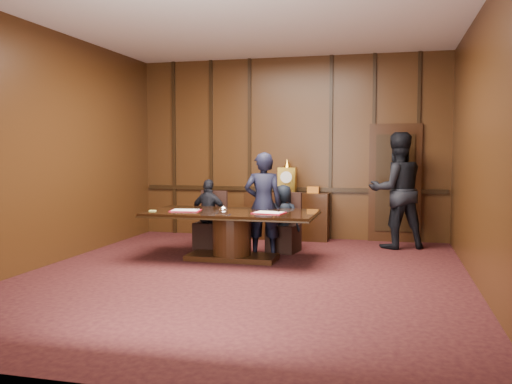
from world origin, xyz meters
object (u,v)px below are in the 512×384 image
Objects in this scene: sideboard at (287,214)px; conference_table at (232,227)px; signatory_left at (209,214)px; witness_left at (263,204)px; signatory_right at (283,219)px; witness_right at (397,190)px.

sideboard is 0.61× the size of conference_table.
conference_table is 2.17× the size of signatory_left.
witness_left reaches higher than conference_table.
sideboard is 1.38m from signatory_right.
sideboard is at bearing -33.84° from witness_right.
signatory_right is at bearing -82.09° from sideboard.
witness_right is at bearing -145.00° from signatory_right.
sideboard is 0.96× the size of witness_left.
signatory_left is at bearing -31.07° from witness_left.
conference_table is 1.04m from signatory_left.
signatory_left is (-1.11, -1.36, 0.12)m from sideboard.
signatory_right is (1.30, 0.00, -0.04)m from signatory_left.
witness_right reaches higher than signatory_left.
witness_left is 0.83× the size of witness_right.
signatory_left is 0.60× the size of witness_right.
witness_left reaches higher than signatory_right.
conference_table is at bearing 36.16° from witness_left.
witness_right is at bearing -161.89° from witness_left.
sideboard is 1.32× the size of signatory_left.
witness_right reaches higher than signatory_right.
sideboard reaches higher than signatory_right.
signatory_left is 3.29m from witness_right.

